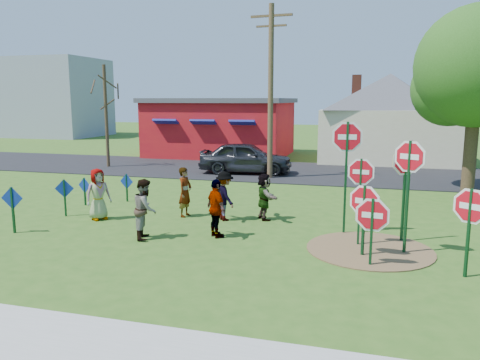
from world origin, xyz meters
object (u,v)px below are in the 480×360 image
Objects in this scene: suv at (246,158)px; stop_sign_a at (364,206)px; stop_sign_c at (409,171)px; utility_pole at (271,89)px; leafy_tree at (480,73)px; person_a at (98,194)px; stop_sign_b at (347,149)px; stop_sign_d at (405,170)px; person_b at (185,192)px.

stop_sign_a is at bearing -158.90° from suv.
utility_pole is (-5.57, 10.22, 2.21)m from stop_sign_c.
stop_sign_c is 0.63× the size of suv.
person_a is at bearing -147.72° from leafy_tree.
stop_sign_b reaches higher than stop_sign_a.
stop_sign_d is (-0.00, 1.04, -0.13)m from stop_sign_c.
suv is at bearing 150.18° from stop_sign_c.
person_b is (-6.70, 1.02, -1.15)m from stop_sign_d.
stop_sign_b reaches higher than suv.
suv is at bearing 10.65° from person_b.
leafy_tree is at bearing 98.43° from stop_sign_c.
stop_sign_d reaches higher than stop_sign_a.
person_a is at bearing 122.03° from person_b.
leafy_tree is (8.72, -1.44, 0.53)m from utility_pole.
stop_sign_b is 7.86m from person_a.
person_b is 0.20× the size of utility_pole.
suv is at bearing 112.57° from stop_sign_b.
stop_sign_a is at bearing -126.58° from stop_sign_c.
utility_pole is at bearing -132.07° from suv.
stop_sign_c is 13.39m from suv.
leafy_tree is at bearing -47.36° from person_b.
leafy_tree is at bearing -22.38° from person_a.
person_a is at bearing -165.82° from stop_sign_a.
leafy_tree is (3.15, 7.73, 2.87)m from stop_sign_d.
stop_sign_d is 0.33× the size of utility_pole.
stop_sign_d is 0.57× the size of suv.
leafy_tree reaches higher than stop_sign_c.
person_b is 0.22× the size of leafy_tree.
stop_sign_b reaches higher than stop_sign_c.
person_b is at bearing 166.29° from stop_sign_b.
stop_sign_d is at bearing -151.57° from suv.
suv is 0.58× the size of utility_pole.
person_a is 1.01× the size of person_b.
person_a is 0.35× the size of suv.
stop_sign_a is 0.57× the size of stop_sign_b.
stop_sign_d is (1.01, 1.52, 0.71)m from stop_sign_a.
stop_sign_d is 1.67× the size of person_b.
stop_sign_d is at bearing 80.57° from stop_sign_a.
stop_sign_c is at bearing -60.59° from person_a.
suv is (-0.37, 9.24, 0.03)m from person_b.
suv is (-7.07, 11.31, -1.25)m from stop_sign_c.
stop_sign_c is 9.37m from person_a.
stop_sign_c is 0.36× the size of utility_pole.
utility_pole is (-4.01, 8.79, 1.85)m from stop_sign_b.
utility_pole reaches higher than stop_sign_d.
person_b is at bearing -31.00° from person_a.
stop_sign_b is 0.71× the size of suv.
stop_sign_c is 1.80× the size of person_a.
stop_sign_a is 0.70× the size of stop_sign_d.
utility_pole reaches higher than stop_sign_b.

